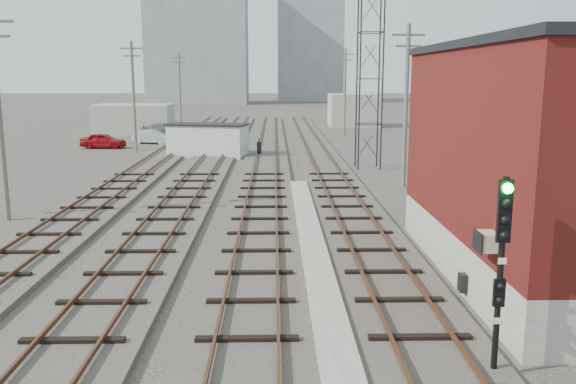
{
  "coord_description": "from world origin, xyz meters",
  "views": [
    {
      "loc": [
        -0.85,
        -6.14,
        6.19
      ],
      "look_at": [
        -0.39,
        14.74,
        2.2
      ],
      "focal_mm": 38.0,
      "sensor_mm": 36.0,
      "label": 1
    }
  ],
  "objects_px": {
    "signal_mast": "(501,261)",
    "car_grey": "(165,130)",
    "car_silver": "(153,137)",
    "site_trailer": "(208,140)",
    "car_red": "(103,141)",
    "switch_stand": "(259,148)"
  },
  "relations": [
    {
      "from": "signal_mast",
      "to": "car_grey",
      "type": "distance_m",
      "value": 53.73
    },
    {
      "from": "signal_mast",
      "to": "car_silver",
      "type": "bearing_deg",
      "value": 109.38
    },
    {
      "from": "signal_mast",
      "to": "site_trailer",
      "type": "bearing_deg",
      "value": 105.31
    },
    {
      "from": "car_red",
      "to": "car_silver",
      "type": "relative_size",
      "value": 1.02
    },
    {
      "from": "switch_stand",
      "to": "car_silver",
      "type": "bearing_deg",
      "value": 145.46
    },
    {
      "from": "car_red",
      "to": "site_trailer",
      "type": "bearing_deg",
      "value": -115.75
    },
    {
      "from": "site_trailer",
      "to": "car_silver",
      "type": "distance_m",
      "value": 11.34
    },
    {
      "from": "car_silver",
      "to": "car_grey",
      "type": "height_order",
      "value": "car_grey"
    },
    {
      "from": "switch_stand",
      "to": "car_red",
      "type": "distance_m",
      "value": 14.78
    },
    {
      "from": "car_red",
      "to": "car_silver",
      "type": "bearing_deg",
      "value": -39.08
    },
    {
      "from": "car_silver",
      "to": "car_grey",
      "type": "relative_size",
      "value": 0.76
    },
    {
      "from": "site_trailer",
      "to": "car_grey",
      "type": "relative_size",
      "value": 1.31
    },
    {
      "from": "signal_mast",
      "to": "car_silver",
      "type": "xyz_separation_m",
      "value": [
        -15.87,
        45.12,
        -1.89
      ]
    },
    {
      "from": "car_grey",
      "to": "signal_mast",
      "type": "bearing_deg",
      "value": -179.77
    },
    {
      "from": "car_red",
      "to": "car_silver",
      "type": "xyz_separation_m",
      "value": [
        3.58,
        3.64,
        -0.04
      ]
    },
    {
      "from": "car_red",
      "to": "car_silver",
      "type": "height_order",
      "value": "car_red"
    },
    {
      "from": "car_silver",
      "to": "car_red",
      "type": "bearing_deg",
      "value": 153.07
    },
    {
      "from": "car_silver",
      "to": "signal_mast",
      "type": "bearing_deg",
      "value": -143.0
    },
    {
      "from": "signal_mast",
      "to": "site_trailer",
      "type": "height_order",
      "value": "signal_mast"
    },
    {
      "from": "signal_mast",
      "to": "car_silver",
      "type": "height_order",
      "value": "signal_mast"
    },
    {
      "from": "signal_mast",
      "to": "car_grey",
      "type": "height_order",
      "value": "signal_mast"
    },
    {
      "from": "car_grey",
      "to": "car_silver",
      "type": "bearing_deg",
      "value": 162.43
    }
  ]
}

